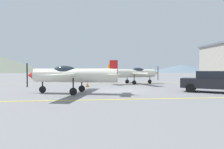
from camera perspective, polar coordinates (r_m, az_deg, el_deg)
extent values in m
plane|color=slate|center=(15.50, 2.38, -4.92)|extent=(400.00, 400.00, 0.00)
cube|color=yellow|center=(10.94, 6.13, -7.49)|extent=(80.00, 0.16, 0.01)
cube|color=yellow|center=(23.97, -0.74, -2.72)|extent=(80.00, 0.16, 0.01)
cylinder|color=silver|center=(13.81, -11.07, -0.27)|extent=(6.18, 2.43, 0.99)
cone|color=red|center=(15.22, -23.21, -0.21)|extent=(0.81, 0.97, 0.84)
cube|color=black|center=(15.41, -24.36, -0.20)|extent=(0.06, 0.11, 1.80)
ellipsoid|color=#1E2833|center=(14.08, -14.20, 0.95)|extent=(1.94, 1.22, 0.81)
cube|color=silver|center=(13.93, -12.47, -0.08)|extent=(2.86, 7.93, 0.14)
cube|color=silver|center=(13.19, 0.51, -0.12)|extent=(1.17, 2.42, 0.09)
cube|color=red|center=(13.19, 0.51, 2.03)|extent=(0.58, 0.24, 1.08)
cylinder|color=black|center=(14.83, -20.34, -2.55)|extent=(0.09, 0.09, 0.91)
cylinder|color=black|center=(14.87, -20.33, -4.29)|extent=(0.52, 0.23, 0.50)
cylinder|color=black|center=(14.73, -9.17, -2.51)|extent=(0.09, 0.09, 0.91)
cylinder|color=black|center=(14.76, -9.16, -4.26)|extent=(0.52, 0.23, 0.50)
cylinder|color=black|center=(12.84, -11.70, -3.07)|extent=(0.09, 0.09, 0.91)
cylinder|color=black|center=(12.89, -11.69, -5.08)|extent=(0.52, 0.23, 0.50)
cylinder|color=silver|center=(23.12, 6.04, 0.35)|extent=(6.19, 2.40, 0.99)
cone|color=#F2A519|center=(24.79, 13.08, 0.39)|extent=(0.81, 0.97, 0.84)
cube|color=black|center=(24.98, 13.78, 0.39)|extent=(0.06, 0.11, 1.80)
ellipsoid|color=#1E2833|center=(23.48, 7.82, 1.09)|extent=(1.94, 1.21, 0.81)
cube|color=silver|center=(23.28, 6.84, 0.47)|extent=(2.82, 7.94, 0.14)
cube|color=silver|center=(22.04, -0.50, 0.43)|extent=(1.16, 2.42, 0.09)
cube|color=#F2A519|center=(22.04, -0.50, 1.72)|extent=(0.58, 0.24, 1.08)
cylinder|color=black|center=(24.35, 11.39, -1.04)|extent=(0.09, 0.09, 0.91)
cylinder|color=black|center=(24.37, 11.38, -2.10)|extent=(0.52, 0.22, 0.50)
cylinder|color=black|center=(22.17, 6.74, -1.24)|extent=(0.09, 0.09, 0.91)
cylinder|color=black|center=(22.20, 6.74, -2.41)|extent=(0.52, 0.22, 0.50)
cylinder|color=black|center=(23.96, 4.62, -1.05)|extent=(0.09, 0.09, 0.91)
cylinder|color=black|center=(23.98, 4.61, -2.13)|extent=(0.52, 0.22, 0.50)
cube|color=black|center=(16.12, 28.08, -2.35)|extent=(4.53, 3.99, 0.75)
cube|color=black|center=(16.09, 28.63, -0.05)|extent=(2.88, 2.70, 0.55)
cylinder|color=black|center=(17.14, 23.40, -3.36)|extent=(0.65, 0.55, 0.64)
cylinder|color=black|center=(15.36, 22.65, -3.88)|extent=(0.65, 0.55, 0.64)
cube|color=black|center=(21.41, 20.73, -3.24)|extent=(0.36, 0.36, 0.04)
cone|color=orange|center=(21.39, 20.74, -2.45)|extent=(0.29, 0.29, 0.55)
cylinder|color=white|center=(21.39, 20.74, -2.38)|extent=(0.20, 0.20, 0.08)
cube|color=black|center=(19.27, -7.48, -3.66)|extent=(0.36, 0.36, 0.04)
cone|color=orange|center=(19.25, -7.48, -2.79)|extent=(0.29, 0.29, 0.55)
cylinder|color=white|center=(19.25, -7.48, -2.70)|extent=(0.20, 0.20, 0.08)
cone|color=slate|center=(166.90, 20.78, 1.70)|extent=(63.41, 63.41, 6.42)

